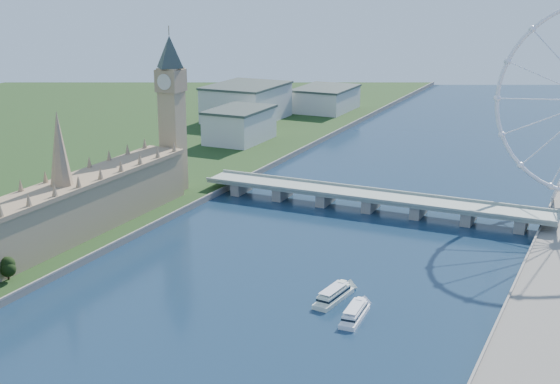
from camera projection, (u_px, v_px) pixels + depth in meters
The scene contains 6 objects.
parliament_range at pixel (64, 212), 414.10m from camera, with size 24.00×200.00×70.00m.
big_ben at pixel (171, 94), 494.97m from camera, with size 20.02×20.02×110.00m.
westminster_bridge at pixel (371, 199), 478.58m from camera, with size 220.00×22.00×9.50m.
city_skyline at pixel (508, 118), 686.39m from camera, with size 505.00×280.00×32.00m.
tour_boat_near at pixel (334, 301), 348.34m from camera, with size 7.65×29.94×6.62m, color silver, non-canonical shape.
tour_boat_far at pixel (355, 318), 330.43m from camera, with size 7.26×28.48×6.28m, color white, non-canonical shape.
Camera 1 is at (143.23, -139.57, 142.53)m, focal length 50.00 mm.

